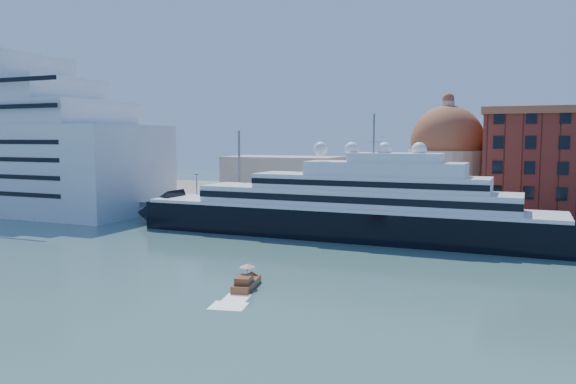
% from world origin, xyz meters
% --- Properties ---
extents(ground, '(400.00, 400.00, 0.00)m').
position_xyz_m(ground, '(0.00, 0.00, 0.00)').
color(ground, '#345B5A').
rests_on(ground, ground).
extents(quay, '(180.00, 10.00, 2.50)m').
position_xyz_m(quay, '(0.00, 34.00, 1.25)').
color(quay, gray).
rests_on(quay, ground).
extents(land, '(260.00, 72.00, 2.00)m').
position_xyz_m(land, '(0.00, 75.00, 1.00)').
color(land, slate).
rests_on(land, ground).
extents(quay_fence, '(180.00, 0.10, 1.20)m').
position_xyz_m(quay_fence, '(0.00, 29.50, 3.10)').
color(quay_fence, slate).
rests_on(quay_fence, quay).
extents(superyacht, '(91.36, 12.67, 27.30)m').
position_xyz_m(superyacht, '(4.66, 23.00, 4.71)').
color(superyacht, black).
rests_on(superyacht, ground).
extents(service_barge, '(13.65, 4.63, 3.06)m').
position_xyz_m(service_barge, '(-57.80, 22.94, 0.88)').
color(service_barge, white).
rests_on(service_barge, ground).
extents(water_taxi, '(3.60, 7.02, 3.18)m').
position_xyz_m(water_taxi, '(7.43, -16.84, 0.76)').
color(water_taxi, brown).
rests_on(water_taxi, ground).
extents(church, '(66.00, 18.00, 25.50)m').
position_xyz_m(church, '(6.39, 57.72, 10.91)').
color(church, beige).
rests_on(church, land).
extents(lamp_posts, '(120.80, 2.40, 18.00)m').
position_xyz_m(lamp_posts, '(-12.67, 32.27, 9.84)').
color(lamp_posts, slate).
rests_on(lamp_posts, quay).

